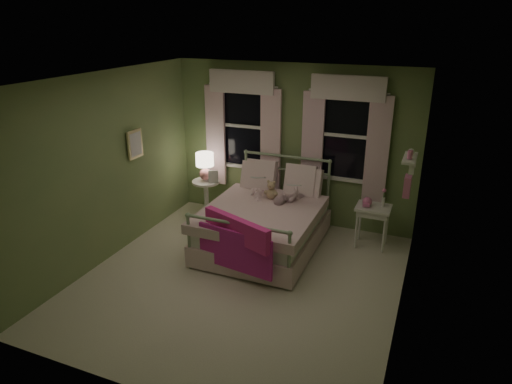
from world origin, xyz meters
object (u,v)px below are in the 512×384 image
at_px(child_left, 258,177).
at_px(table_lamp, 205,164).
at_px(child_right, 293,180).
at_px(bed, 265,223).
at_px(nightstand_left, 206,193).
at_px(nightstand_right, 373,213).
at_px(teddy_bear, 271,191).

height_order(child_left, table_lamp, child_left).
bearing_deg(child_right, table_lamp, 14.62).
distance_m(bed, nightstand_left, 1.48).
relative_size(bed, child_left, 2.77).
distance_m(table_lamp, nightstand_right, 2.84).
relative_size(bed, child_right, 2.61).
bearing_deg(child_left, bed, 101.75).
distance_m(teddy_bear, nightstand_left, 1.43).
bearing_deg(table_lamp, bed, -25.91).
relative_size(nightstand_left, table_lamp, 1.38).
bearing_deg(bed, nightstand_right, 22.08).
distance_m(bed, teddy_bear, 0.49).
height_order(child_right, table_lamp, child_right).
bearing_deg(bed, teddy_bear, 90.00).
distance_m(bed, nightstand_right, 1.60).
relative_size(teddy_bear, table_lamp, 0.64).
height_order(bed, teddy_bear, bed).
bearing_deg(child_right, bed, 78.98).
height_order(bed, child_right, child_right).
bearing_deg(child_right, nightstand_left, 14.62).
bearing_deg(nightstand_left, child_right, -7.96).
relative_size(bed, teddy_bear, 6.78).
bearing_deg(child_left, table_lamp, -33.95).
distance_m(child_left, child_right, 0.56).
xyz_separation_m(child_left, table_lamp, (-1.05, 0.23, 0.02)).
xyz_separation_m(child_right, teddy_bear, (-0.28, -0.16, -0.17)).
relative_size(child_right, nightstand_left, 1.20).
relative_size(bed, nightstand_right, 3.18).
height_order(child_left, teddy_bear, child_left).
relative_size(child_right, table_lamp, 1.66).
height_order(bed, table_lamp, bed).
distance_m(child_left, nightstand_right, 1.81).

